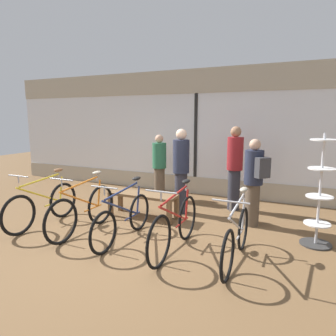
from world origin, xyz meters
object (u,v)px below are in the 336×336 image
at_px(bicycle_far_left, 43,205).
at_px(bicycle_center, 124,218).
at_px(accessory_rack, 319,201).
at_px(customer_near_rack, 181,169).
at_px(customer_mid_floor, 235,166).
at_px(customer_near_bench, 159,165).
at_px(bicycle_left, 83,210).
at_px(bicycle_right, 175,225).
at_px(customer_by_window, 254,180).
at_px(display_bench, 143,198).
at_px(bicycle_far_right, 237,237).

xyz_separation_m(bicycle_far_left, bicycle_center, (1.75, 0.03, -0.01)).
relative_size(accessory_rack, customer_near_rack, 1.00).
height_order(customer_mid_floor, customer_near_bench, customer_mid_floor).
bearing_deg(bicycle_left, bicycle_right, -0.53).
height_order(accessory_rack, customer_mid_floor, customer_mid_floor).
relative_size(bicycle_left, bicycle_right, 0.99).
xyz_separation_m(bicycle_left, bicycle_center, (0.83, 0.01, -0.03)).
distance_m(accessory_rack, customer_by_window, 1.16).
height_order(bicycle_left, accessory_rack, accessory_rack).
distance_m(bicycle_far_left, bicycle_center, 1.75).
height_order(customer_by_window, customer_mid_floor, customer_mid_floor).
relative_size(bicycle_left, accessory_rack, 1.00).
relative_size(bicycle_center, accessory_rack, 0.97).
xyz_separation_m(bicycle_far_left, accessory_rack, (4.62, 1.15, 0.34)).
distance_m(display_bench, customer_near_rack, 0.98).
relative_size(bicycle_far_left, customer_mid_floor, 0.96).
xyz_separation_m(bicycle_far_right, accessory_rack, (1.03, 1.13, 0.34)).
bearing_deg(bicycle_left, bicycle_far_left, -178.54).
distance_m(customer_by_window, customer_mid_floor, 1.02).
bearing_deg(bicycle_far_left, customer_near_rack, 40.37).
xyz_separation_m(bicycle_far_left, customer_by_window, (3.56, 1.60, 0.48)).
bearing_deg(bicycle_center, customer_mid_floor, 62.32).
bearing_deg(customer_near_rack, bicycle_center, -100.23).
bearing_deg(customer_mid_floor, bicycle_far_left, -140.89).
relative_size(display_bench, customer_mid_floor, 0.77).
bearing_deg(customer_near_bench, accessory_rack, -22.54).
bearing_deg(bicycle_left, bicycle_center, 0.75).
bearing_deg(bicycle_far_right, customer_near_bench, 133.58).
bearing_deg(bicycle_right, bicycle_center, 178.32).
height_order(bicycle_far_right, customer_near_rack, customer_near_rack).
bearing_deg(bicycle_right, bicycle_far_right, 0.63).
height_order(bicycle_far_right, customer_near_bench, customer_near_bench).
relative_size(bicycle_left, bicycle_center, 1.03).
xyz_separation_m(bicycle_left, accessory_rack, (3.70, 1.12, 0.32)).
distance_m(bicycle_center, customer_mid_floor, 2.79).
bearing_deg(bicycle_left, customer_near_bench, 85.12).
height_order(bicycle_far_left, customer_near_rack, customer_near_rack).
relative_size(bicycle_far_right, display_bench, 1.18).
distance_m(bicycle_left, customer_near_bench, 2.61).
height_order(bicycle_left, customer_mid_floor, customer_mid_floor).
height_order(bicycle_far_right, accessory_rack, accessory_rack).
relative_size(bicycle_far_left, bicycle_left, 0.99).
height_order(accessory_rack, customer_near_bench, accessory_rack).
xyz_separation_m(accessory_rack, display_bench, (-3.14, 0.02, -0.32)).
height_order(bicycle_far_left, bicycle_far_right, bicycle_far_left).
relative_size(bicycle_left, customer_mid_floor, 0.97).
relative_size(bicycle_far_left, bicycle_center, 1.02).
height_order(bicycle_center, customer_mid_floor, customer_mid_floor).
bearing_deg(display_bench, bicycle_far_right, -28.44).
relative_size(accessory_rack, customer_by_window, 1.09).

